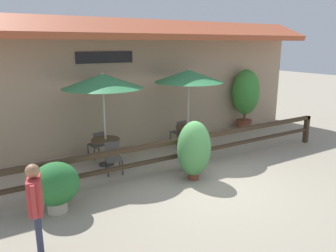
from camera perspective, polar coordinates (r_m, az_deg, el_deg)
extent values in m
plane|color=#9E937F|center=(8.41, 7.36, -9.92)|extent=(60.00, 60.00, 0.00)
cube|color=tan|center=(11.37, -5.72, 5.93)|extent=(14.00, 0.40, 3.60)
cube|color=#B25133|center=(10.77, -4.67, 16.57)|extent=(14.28, 1.48, 0.70)
cube|color=black|center=(10.61, -10.91, 11.67)|extent=(1.85, 0.04, 0.35)
cube|color=#3D2D1E|center=(8.89, 3.32, -2.33)|extent=(10.40, 0.14, 0.11)
cube|color=#3D2D1E|center=(9.02, 3.28, -4.89)|extent=(10.40, 0.10, 0.09)
cube|color=#3D2D1E|center=(9.02, 3.28, -4.89)|extent=(0.14, 0.14, 0.95)
cube|color=#3D2D1E|center=(12.56, 22.93, -0.52)|extent=(0.14, 0.14, 0.95)
cylinder|color=#B7B2A8|center=(9.40, -10.94, -0.08)|extent=(0.06, 0.06, 2.29)
cone|color=#33844C|center=(9.17, -11.31, 7.71)|extent=(2.21, 2.21, 0.39)
sphere|color=#B2ADA3|center=(9.16, -11.37, 8.91)|extent=(0.07, 0.07, 0.07)
cylinder|color=#4C3826|center=(9.50, -10.83, -2.39)|extent=(0.81, 0.81, 0.05)
cylinder|color=#333333|center=(9.62, -10.72, -4.60)|extent=(0.07, 0.07, 0.73)
cylinder|color=#333333|center=(9.74, -10.63, -6.54)|extent=(0.45, 0.45, 0.03)
cube|color=#514C47|center=(8.93, -9.43, -5.69)|extent=(0.50, 0.50, 0.05)
cube|color=#514C47|center=(9.03, -9.70, -3.96)|extent=(0.40, 0.12, 0.40)
cylinder|color=#2D2D2D|center=(8.80, -10.38, -7.56)|extent=(0.04, 0.04, 0.39)
cylinder|color=#2D2D2D|center=(8.86, -7.93, -7.30)|extent=(0.04, 0.04, 0.39)
cylinder|color=#2D2D2D|center=(9.15, -10.77, -6.71)|extent=(0.04, 0.04, 0.39)
cylinder|color=#2D2D2D|center=(9.21, -8.42, -6.48)|extent=(0.04, 0.04, 0.39)
cube|color=#514C47|center=(10.26, -12.37, -3.19)|extent=(0.50, 0.50, 0.05)
cube|color=#514C47|center=(10.04, -11.87, -2.21)|extent=(0.40, 0.12, 0.40)
cylinder|color=#2D2D2D|center=(10.57, -11.96, -3.89)|extent=(0.04, 0.04, 0.39)
cylinder|color=#2D2D2D|center=(10.39, -13.74, -4.31)|extent=(0.04, 0.04, 0.39)
cylinder|color=#2D2D2D|center=(10.26, -10.84, -4.39)|extent=(0.04, 0.04, 0.39)
cylinder|color=#2D2D2D|center=(10.08, -12.66, -4.84)|extent=(0.04, 0.04, 0.39)
cylinder|color=#B7B2A8|center=(10.66, 3.53, 1.84)|extent=(0.06, 0.06, 2.29)
cone|color=#33844C|center=(10.46, 3.64, 8.71)|extent=(2.21, 2.21, 0.39)
sphere|color=#B2ADA3|center=(10.44, 3.66, 9.78)|extent=(0.07, 0.07, 0.07)
cylinder|color=#4C3826|center=(10.75, 3.50, -0.22)|extent=(0.81, 0.81, 0.05)
cylinder|color=#333333|center=(10.85, 3.47, -2.21)|extent=(0.07, 0.07, 0.73)
cylinder|color=#333333|center=(10.95, 3.44, -3.95)|extent=(0.45, 0.45, 0.03)
cube|color=#514C47|center=(10.27, 5.58, -2.91)|extent=(0.49, 0.49, 0.05)
cube|color=#514C47|center=(10.32, 4.83, -1.49)|extent=(0.40, 0.11, 0.40)
cylinder|color=#2D2D2D|center=(10.08, 5.63, -4.55)|extent=(0.04, 0.04, 0.39)
cylinder|color=#2D2D2D|center=(10.35, 7.04, -4.08)|extent=(0.04, 0.04, 0.39)
cylinder|color=#2D2D2D|center=(10.32, 4.06, -4.06)|extent=(0.04, 0.04, 0.39)
cylinder|color=#2D2D2D|center=(10.59, 5.48, -3.62)|extent=(0.04, 0.04, 0.39)
cube|color=#514C47|center=(11.44, 1.75, -1.05)|extent=(0.46, 0.46, 0.05)
cube|color=#514C47|center=(11.24, 2.37, -0.14)|extent=(0.40, 0.08, 0.40)
cylinder|color=#2D2D2D|center=(11.76, 1.88, -1.74)|extent=(0.04, 0.04, 0.39)
cylinder|color=#2D2D2D|center=(11.53, 0.41, -2.05)|extent=(0.04, 0.04, 0.39)
cylinder|color=#2D2D2D|center=(11.48, 3.08, -2.15)|extent=(0.04, 0.04, 0.39)
cylinder|color=#2D2D2D|center=(11.25, 1.60, -2.48)|extent=(0.04, 0.04, 0.39)
cylinder|color=#B7AD99|center=(7.38, -18.68, -13.13)|extent=(0.40, 0.40, 0.25)
cylinder|color=#B7AD99|center=(7.34, -18.75, -12.39)|extent=(0.44, 0.44, 0.04)
ellipsoid|color=#287033|center=(7.17, -19.00, -9.50)|extent=(0.97, 0.87, 0.90)
cylinder|color=brown|center=(8.59, 4.47, -8.50)|extent=(0.28, 0.28, 0.22)
cylinder|color=brown|center=(8.56, 4.48, -7.93)|extent=(0.31, 0.31, 0.04)
ellipsoid|color=#4C934C|center=(8.34, 4.57, -3.94)|extent=(0.89, 0.80, 1.43)
cylinder|color=brown|center=(13.78, 13.09, 0.26)|extent=(0.59, 0.59, 0.38)
cylinder|color=brown|center=(13.75, 13.13, 0.94)|extent=(0.63, 0.63, 0.04)
cylinder|color=brown|center=(13.68, 13.20, 2.13)|extent=(0.11, 0.11, 0.54)
ellipsoid|color=#3D8E38|center=(13.53, 13.40, 5.75)|extent=(1.14, 1.03, 1.80)
cylinder|color=#2D334C|center=(5.92, -21.56, -17.53)|extent=(0.09, 0.09, 0.81)
cylinder|color=#2D334C|center=(6.06, -21.48, -16.74)|extent=(0.09, 0.09, 0.81)
cube|color=#B23333|center=(5.67, -22.16, -11.10)|extent=(0.30, 0.47, 0.58)
cylinder|color=#B23333|center=(5.44, -22.34, -12.19)|extent=(0.07, 0.07, 0.55)
cylinder|color=#B23333|center=(5.90, -22.00, -10.09)|extent=(0.07, 0.07, 0.55)
sphere|color=#9E704C|center=(5.51, -22.56, -7.24)|extent=(0.22, 0.22, 0.22)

